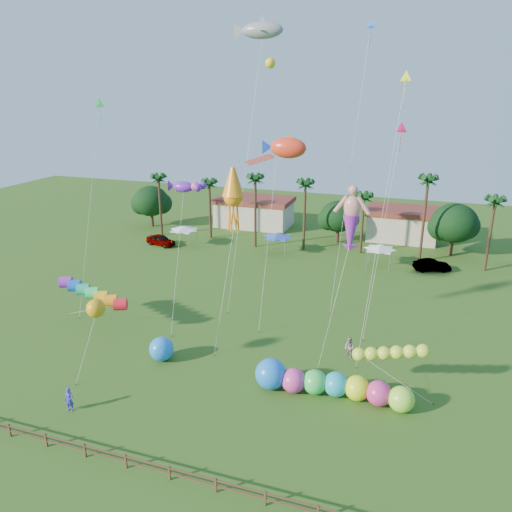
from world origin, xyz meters
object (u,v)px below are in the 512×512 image
(blue_ball, at_px, (161,349))
(caterpillar_inflatable, at_px, (326,384))
(spectator_a, at_px, (69,400))
(car_b, at_px, (432,265))
(spectator_b, at_px, (349,347))
(car_a, at_px, (161,240))

(blue_ball, bearing_deg, caterpillar_inflatable, -2.63)
(spectator_a, bearing_deg, car_b, 47.72)
(car_b, distance_m, blue_ball, 37.50)
(car_b, distance_m, spectator_a, 46.08)
(spectator_b, relative_size, caterpillar_inflatable, 0.15)
(spectator_a, bearing_deg, blue_ball, 61.68)
(spectator_b, distance_m, blue_ball, 16.18)
(spectator_a, height_order, caterpillar_inflatable, caterpillar_inflatable)
(spectator_b, bearing_deg, caterpillar_inflatable, -59.31)
(spectator_a, distance_m, blue_ball, 8.91)
(car_b, distance_m, spectator_b, 25.69)
(car_a, height_order, car_b, car_a)
(car_a, height_order, spectator_b, spectator_b)
(car_a, relative_size, car_b, 1.02)
(car_b, bearing_deg, car_a, 73.63)
(spectator_a, relative_size, blue_ball, 0.88)
(spectator_b, relative_size, blue_ball, 0.88)
(caterpillar_inflatable, distance_m, blue_ball, 14.40)
(car_b, xyz_separation_m, spectator_b, (-6.67, -24.81, 0.17))
(spectator_a, height_order, blue_ball, blue_ball)
(blue_ball, bearing_deg, spectator_b, 20.58)
(car_a, xyz_separation_m, caterpillar_inflatable, (30.59, -29.64, 0.23))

